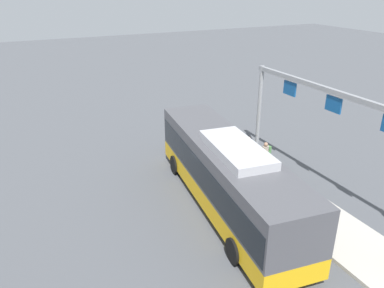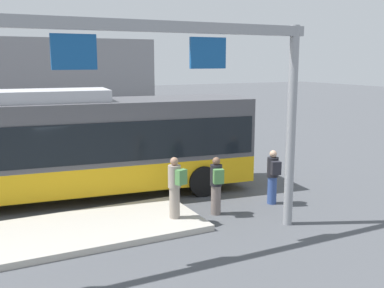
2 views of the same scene
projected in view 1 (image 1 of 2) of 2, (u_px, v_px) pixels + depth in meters
name	position (u px, v px, depth m)	size (l,w,h in m)	color
ground_plane	(225.00, 206.00, 17.52)	(120.00, 120.00, 0.00)	#4C4F54
platform_curb	(313.00, 215.00, 16.75)	(10.00, 2.80, 0.16)	#B2ADA3
bus_main	(226.00, 172.00, 16.79)	(11.71, 3.84, 3.46)	#EAAD14
person_boarding	(229.00, 138.00, 22.86)	(0.44, 0.59, 1.67)	#334C8C
person_waiting_near	(265.00, 156.00, 20.11)	(0.46, 0.59, 1.67)	gray
person_waiting_mid	(249.00, 150.00, 21.23)	(0.44, 0.58, 1.67)	slate
platform_sign_gantry	(331.00, 118.00, 17.24)	(11.36, 0.24, 5.20)	gray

